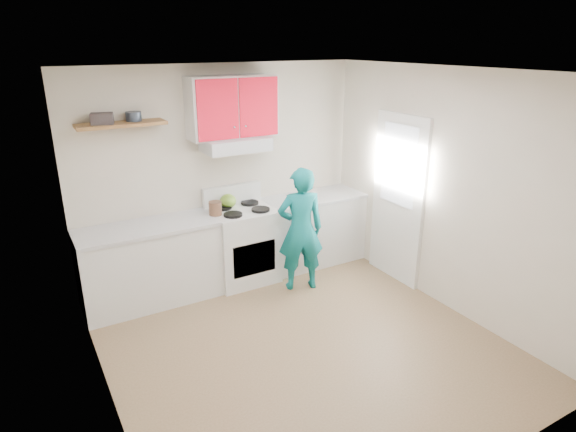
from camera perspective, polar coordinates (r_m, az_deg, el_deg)
floor at (r=5.02m, az=1.72°, el=-14.65°), size 3.80×3.80×0.00m
ceiling at (r=4.14m, az=2.11°, el=16.50°), size 3.60×3.80×0.04m
back_wall at (r=6.03m, az=-7.71°, el=4.87°), size 3.60×0.04×2.60m
front_wall at (r=3.13m, az=20.99°, el=-11.12°), size 3.60×0.04×2.60m
left_wall at (r=3.85m, az=-21.61°, el=-5.25°), size 0.04×3.80×2.60m
right_wall at (r=5.54m, az=17.94°, el=2.70°), size 0.04×3.80×2.60m
door at (r=6.06m, az=12.68°, el=1.92°), size 0.05×0.85×2.05m
door_glass at (r=5.93m, az=12.80°, el=5.79°), size 0.01×0.55×0.95m
counter_left at (r=5.75m, az=-15.77°, el=-5.51°), size 1.52×0.60×0.90m
counter_right at (r=6.55m, az=2.89°, el=-1.59°), size 1.32×0.60×0.90m
stove at (r=6.06m, az=-5.28°, el=-3.37°), size 0.76×0.65×0.92m
range_hood at (r=5.79m, az=-6.12°, el=8.31°), size 0.76×0.44×0.15m
upper_cabinets at (r=5.77m, az=-6.50°, el=12.54°), size 1.02×0.33×0.70m
shelf at (r=5.42m, az=-18.88°, el=10.09°), size 0.90×0.30×0.04m
books at (r=5.36m, az=-20.87°, el=10.56°), size 0.25×0.21×0.11m
tin at (r=5.47m, az=-17.56°, el=11.01°), size 0.19×0.19×0.10m
kettle at (r=5.96m, az=-7.00°, el=1.75°), size 0.25×0.25×0.17m
crock at (r=5.73m, az=-8.47°, el=0.79°), size 0.17×0.17×0.18m
cutting_board at (r=6.34m, az=1.92°, el=2.10°), size 0.35×0.30×0.02m
silicone_mat at (r=6.64m, az=6.15°, el=2.76°), size 0.34×0.30×0.01m
person at (r=5.73m, az=1.47°, el=-1.59°), size 0.63×0.51×1.50m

